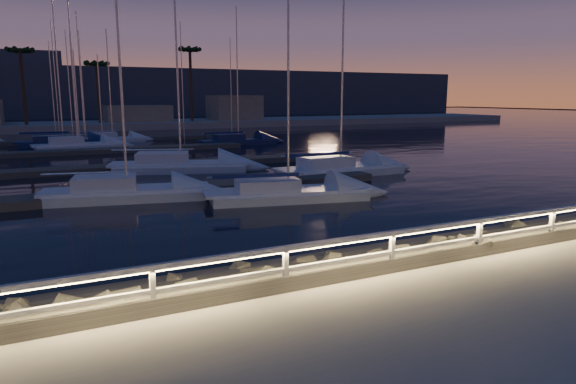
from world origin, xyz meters
The scene contains 17 objects.
ground centered at (0.00, 0.00, 0.00)m, with size 400.00×400.00×0.00m, color #A6A096.
harbor_water centered at (0.00, 31.22, -0.97)m, with size 400.00×440.00×0.60m.
guard_rail centered at (-0.07, 0.00, 0.77)m, with size 44.11×0.12×1.06m.
riprap centered at (-0.53, 1.24, -0.16)m, with size 39.16×2.27×1.24m.
floating_docks centered at (0.00, 32.50, -0.40)m, with size 22.00×36.00×0.40m.
far_shore centered at (-0.12, 74.05, 0.29)m, with size 160.00×14.00×5.20m.
palm_left centered at (-8.00, 72.00, 10.14)m, with size 3.00×3.00×11.20m.
palm_center centered at (2.00, 73.00, 8.78)m, with size 3.00×3.00×9.70m.
palm_right centered at (16.00, 72.00, 11.03)m, with size 3.00×3.00×12.20m.
sailboat_b centered at (-3.33, 15.51, -0.15)m, with size 8.20×3.88×13.48m.
sailboat_c centered at (10.24, 17.70, -0.15)m, with size 8.84×2.82×14.89m.
sailboat_d centered at (3.73, 12.05, -0.19)m, with size 8.44×4.04×13.77m.
sailboat_g centered at (1.45, 23.89, -0.13)m, with size 9.55×5.36×15.65m.
sailboat_j centered at (-3.60, 42.13, -0.15)m, with size 8.26×3.10×13.77m.
sailboat_k centered at (-4.74, 46.11, -0.15)m, with size 8.87×3.37×14.71m.
sailboat_l centered at (11.82, 40.35, -0.19)m, with size 8.32×2.75×13.92m.
sailboat_n centered at (0.38, 48.65, -0.19)m, with size 7.23×2.76×12.04m.
Camera 1 is at (-6.87, -10.07, 4.40)m, focal length 32.00 mm.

